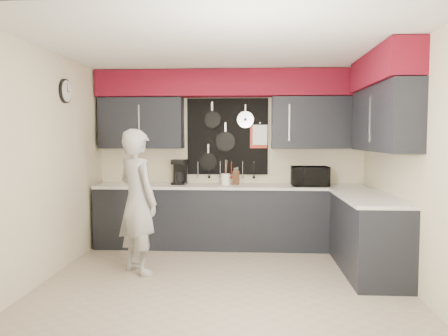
# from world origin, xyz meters

# --- Properties ---
(ground) EXTENTS (4.00, 4.00, 0.00)m
(ground) POSITION_xyz_m (0.00, 0.00, 0.00)
(ground) COLOR #A18F7D
(ground) RESTS_ON ground
(back_wall_assembly) EXTENTS (4.00, 0.36, 2.60)m
(back_wall_assembly) POSITION_xyz_m (0.01, 1.60, 2.01)
(back_wall_assembly) COLOR beige
(back_wall_assembly) RESTS_ON ground
(right_wall_assembly) EXTENTS (0.36, 3.50, 2.60)m
(right_wall_assembly) POSITION_xyz_m (1.85, 0.26, 1.94)
(right_wall_assembly) COLOR beige
(right_wall_assembly) RESTS_ON ground
(left_wall_assembly) EXTENTS (0.05, 3.50, 2.60)m
(left_wall_assembly) POSITION_xyz_m (-1.99, 0.02, 1.33)
(left_wall_assembly) COLOR beige
(left_wall_assembly) RESTS_ON ground
(base_cabinets) EXTENTS (3.95, 2.20, 0.92)m
(base_cabinets) POSITION_xyz_m (0.49, 1.13, 0.46)
(base_cabinets) COLOR black
(base_cabinets) RESTS_ON ground
(microwave) EXTENTS (0.52, 0.37, 0.28)m
(microwave) POSITION_xyz_m (1.14, 1.37, 1.06)
(microwave) COLOR black
(microwave) RESTS_ON base_cabinets
(knife_block) EXTENTS (0.10, 0.10, 0.20)m
(knife_block) POSITION_xyz_m (0.09, 1.49, 1.02)
(knife_block) COLOR #3A2312
(knife_block) RESTS_ON base_cabinets
(utensil_crock) EXTENTS (0.13, 0.13, 0.17)m
(utensil_crock) POSITION_xyz_m (-0.06, 1.42, 1.00)
(utensil_crock) COLOR white
(utensil_crock) RESTS_ON base_cabinets
(coffee_maker) EXTENTS (0.22, 0.26, 0.37)m
(coffee_maker) POSITION_xyz_m (-0.75, 1.51, 1.11)
(coffee_maker) COLOR black
(coffee_maker) RESTS_ON base_cabinets
(person) EXTENTS (0.74, 0.72, 1.71)m
(person) POSITION_xyz_m (-1.03, 0.17, 0.86)
(person) COLOR #AAAAA8
(person) RESTS_ON ground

